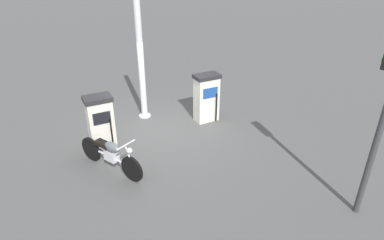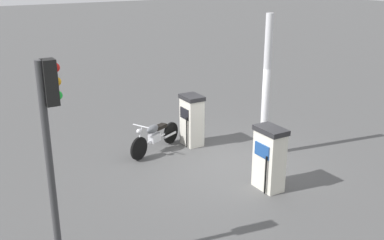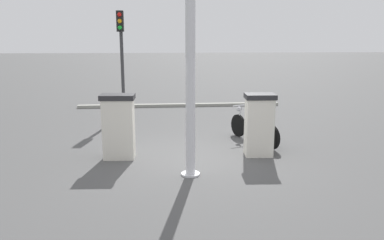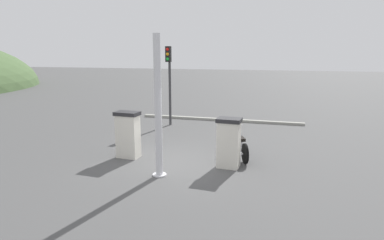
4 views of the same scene
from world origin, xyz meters
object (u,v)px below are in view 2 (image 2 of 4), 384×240
(fuel_pump_far, at_px, (269,158))
(motorcycle_near_pump, at_px, (155,136))
(fuel_pump_near, at_px, (192,120))
(canopy_support_pole, at_px, (266,90))
(roadside_traffic_light, at_px, (51,134))

(fuel_pump_far, height_order, motorcycle_near_pump, fuel_pump_far)
(fuel_pump_near, bearing_deg, motorcycle_near_pump, -6.34)
(fuel_pump_far, relative_size, canopy_support_pole, 0.39)
(canopy_support_pole, bearing_deg, fuel_pump_near, -54.26)
(fuel_pump_far, bearing_deg, canopy_support_pole, -127.81)
(roadside_traffic_light, distance_m, canopy_support_pole, 6.74)
(fuel_pump_near, relative_size, fuel_pump_far, 0.99)
(fuel_pump_far, xyz_separation_m, motorcycle_near_pump, (1.18, -3.53, -0.32))
(fuel_pump_near, bearing_deg, roadside_traffic_light, 36.85)
(roadside_traffic_light, relative_size, canopy_support_pole, 0.95)
(motorcycle_near_pump, bearing_deg, fuel_pump_far, 108.52)
(roadside_traffic_light, bearing_deg, fuel_pump_far, -175.14)
(fuel_pump_far, height_order, canopy_support_pole, canopy_support_pole)
(fuel_pump_near, distance_m, fuel_pump_far, 3.39)
(fuel_pump_near, bearing_deg, fuel_pump_far, 90.00)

